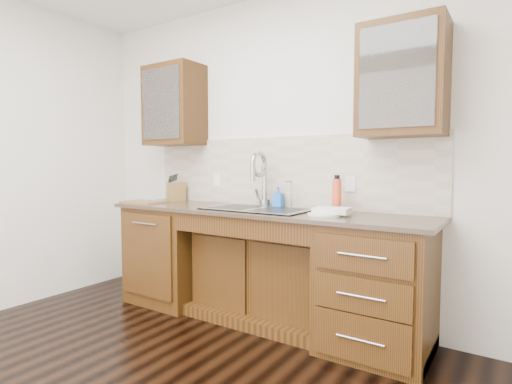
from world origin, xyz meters
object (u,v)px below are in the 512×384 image
Objects in this scene: water_bottle at (337,196)px; cutting_board at (143,202)px; plate at (325,214)px; knife_block at (176,192)px; soap_bottle at (278,197)px.

water_bottle is 1.81m from cutting_board.
cutting_board is (-1.78, -0.07, 0.00)m from plate.
soap_bottle is at bearing 22.99° from knife_block.
knife_block is at bearing 171.69° from plate.
knife_block reaches higher than soap_bottle.
cutting_board is at bearing -177.74° from plate.
water_bottle reaches higher than cutting_board.
knife_block is at bearing 70.76° from cutting_board.
soap_bottle is at bearing 151.64° from plate.
soap_bottle is 0.56m from water_bottle.
plate is at bearing 12.13° from knife_block.
plate is at bearing -33.63° from soap_bottle.
soap_bottle is 1.13m from knife_block.
soap_bottle is 0.63m from plate.
cutting_board is at bearing -171.04° from water_bottle.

